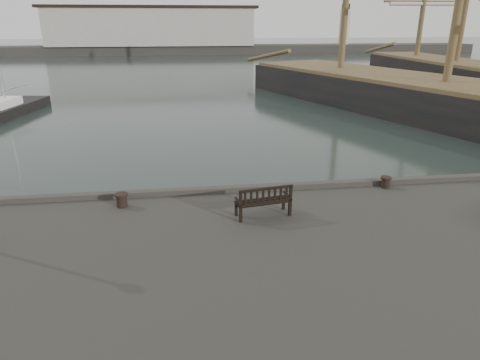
# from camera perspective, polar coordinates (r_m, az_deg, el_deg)

# --- Properties ---
(ground) EXTENTS (400.00, 400.00, 0.00)m
(ground) POSITION_cam_1_polar(r_m,az_deg,el_deg) (15.53, -0.04, -6.64)
(ground) COLOR black
(ground) RESTS_ON ground
(breakwater) EXTENTS (140.00, 9.50, 12.20)m
(breakwater) POSITION_cam_1_polar(r_m,az_deg,el_deg) (105.79, -9.66, 18.53)
(breakwater) COLOR #383530
(breakwater) RESTS_ON ground
(bench) EXTENTS (1.73, 0.84, 0.95)m
(bench) POSITION_cam_1_polar(r_m,az_deg,el_deg) (12.80, 3.12, -3.55)
(bench) COLOR black
(bench) RESTS_ON quay
(bollard_left) EXTENTS (0.52, 0.52, 0.44)m
(bollard_left) POSITION_cam_1_polar(r_m,az_deg,el_deg) (13.96, -15.49, -2.60)
(bollard_left) COLOR black
(bollard_left) RESTS_ON quay
(bollard_right) EXTENTS (0.47, 0.47, 0.40)m
(bollard_right) POSITION_cam_1_polar(r_m,az_deg,el_deg) (15.84, 18.85, -0.29)
(bollard_right) COLOR black
(bollard_right) RESTS_ON quay
(yacht_d) EXTENTS (3.95, 9.36, 11.49)m
(yacht_d) POSITION_cam_1_polar(r_m,az_deg,el_deg) (39.72, -28.25, 8.04)
(yacht_d) COLOR black
(yacht_d) RESTS_ON ground
(tall_ship_main) EXTENTS (23.00, 42.75, 31.87)m
(tall_ship_main) POSITION_cam_1_polar(r_m,az_deg,el_deg) (36.89, 25.31, 8.64)
(tall_ship_main) COLOR black
(tall_ship_main) RESTS_ON ground
(tall_ship_far) EXTENTS (6.78, 31.20, 26.73)m
(tall_ship_far) POSITION_cam_1_polar(r_m,az_deg,el_deg) (56.19, 26.52, 11.92)
(tall_ship_far) COLOR black
(tall_ship_far) RESTS_ON ground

